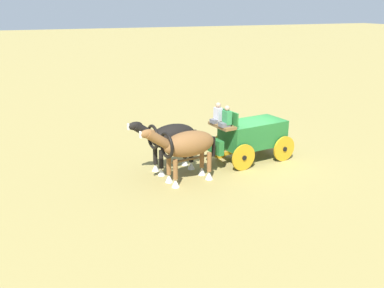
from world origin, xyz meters
TOP-DOWN VIEW (x-y plane):
  - ground_plane at (0.00, 0.00)m, footprint 220.00×220.00m
  - show_wagon at (0.16, 0.02)m, footprint 5.70×2.19m
  - draft_horse_near at (3.57, 1.17)m, footprint 3.16×1.28m
  - draft_horse_off at (3.76, -0.12)m, footprint 3.02×1.26m

SIDE VIEW (x-z plane):
  - ground_plane at x=0.00m, z-range 0.00..0.00m
  - show_wagon at x=0.16m, z-range -0.17..2.53m
  - draft_horse_off at x=3.76m, z-range 0.27..2.56m
  - draft_horse_near at x=3.57m, z-range 0.29..2.62m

